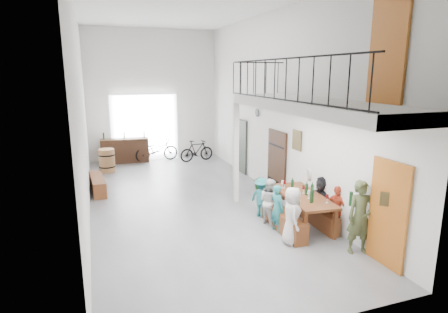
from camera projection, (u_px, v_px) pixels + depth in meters
name	position (u px, v px, depth m)	size (l,w,h in m)	color
floor	(189.00, 201.00, 11.02)	(12.00, 12.00, 0.00)	slate
room_walls	(186.00, 78.00, 10.24)	(12.00, 12.00, 12.00)	silver
gateway_portal	(145.00, 128.00, 16.05)	(2.80, 0.08, 2.80)	white
right_wall_decor	(305.00, 149.00, 9.80)	(0.07, 8.28, 5.07)	#A25317
balcony	(310.00, 107.00, 8.14)	(1.52, 5.62, 4.00)	silver
tasting_table	(303.00, 198.00, 9.13)	(1.09, 2.21, 0.79)	brown
bench_inner	(281.00, 219.00, 9.03)	(0.33, 2.08, 0.48)	brown
bench_wall	(313.00, 214.00, 9.42)	(0.25, 1.96, 0.45)	brown
tableware	(304.00, 190.00, 8.99)	(0.59, 1.44, 0.35)	#103216
side_bench	(98.00, 184.00, 11.85)	(0.38, 1.71, 0.48)	brown
oak_barrel	(107.00, 161.00, 14.18)	(0.61, 0.61, 0.89)	#996640
serving_counter	(125.00, 151.00, 15.68)	(1.93, 0.54, 1.02)	#352013
counter_bottles	(124.00, 135.00, 15.57)	(1.68, 0.19, 0.28)	#103216
guest_left_a	(292.00, 216.00, 8.18)	(0.63, 0.41, 1.29)	beige
guest_left_b	(277.00, 208.00, 8.84)	(0.42, 0.27, 1.14)	#237276
guest_left_c	(270.00, 201.00, 9.28)	(0.56, 0.44, 1.16)	beige
guest_left_d	(261.00, 197.00, 9.75)	(0.68, 0.39, 1.05)	#237276
guest_right_a	(336.00, 209.00, 8.75)	(0.67, 0.28, 1.15)	#C03C21
guest_right_b	(321.00, 200.00, 9.34)	(1.12, 0.36, 1.21)	black
guest_right_c	(312.00, 191.00, 9.92)	(0.62, 0.41, 1.28)	beige
host_standing	(360.00, 217.00, 7.72)	(0.57, 0.37, 1.56)	#444D2B
potted_plant	(259.00, 182.00, 12.13)	(0.41, 0.35, 0.45)	#194515
bicycle_near	(157.00, 150.00, 15.94)	(0.64, 1.84, 0.97)	black
bicycle_far	(197.00, 151.00, 15.93)	(0.43, 1.51, 0.91)	black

